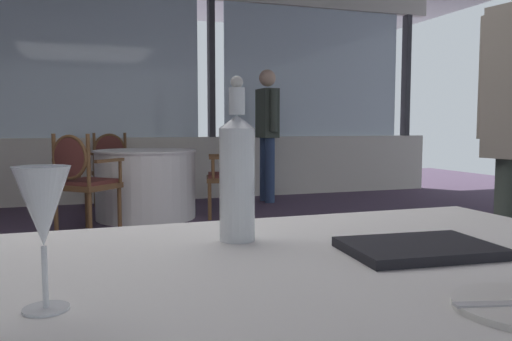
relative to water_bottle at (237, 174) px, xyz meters
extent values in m
plane|color=#47384C|center=(-0.16, 1.41, -0.89)|extent=(15.53, 15.53, 0.00)
cube|color=silver|center=(-0.16, 5.89, -0.47)|extent=(10.03, 0.12, 0.85)
cube|color=silver|center=(-0.16, 5.91, 0.89)|extent=(2.77, 0.02, 1.86)
cube|color=silver|center=(2.98, 5.91, 0.89)|extent=(2.77, 0.02, 1.86)
cube|color=#333338|center=(1.41, 5.89, 0.89)|extent=(0.08, 0.14, 1.86)
cube|color=#333338|center=(4.55, 5.89, 0.89)|extent=(0.08, 0.14, 1.86)
cube|color=white|center=(0.08, -0.24, -0.16)|extent=(1.49, 0.98, 0.02)
cylinder|color=white|center=(0.00, 0.00, -0.02)|extent=(0.08, 0.08, 0.25)
cone|color=white|center=(0.00, 0.00, 0.12)|extent=(0.08, 0.08, 0.03)
cylinder|color=white|center=(0.00, 0.00, 0.16)|extent=(0.04, 0.04, 0.06)
sphere|color=silver|center=(0.00, 0.00, 0.20)|extent=(0.03, 0.03, 0.03)
cylinder|color=white|center=(-0.38, -0.34, -0.15)|extent=(0.06, 0.06, 0.00)
cylinder|color=white|center=(-0.38, -0.34, -0.10)|extent=(0.01, 0.01, 0.09)
cone|color=white|center=(-0.38, -0.34, 0.00)|extent=(0.08, 0.08, 0.11)
cube|color=black|center=(0.32, -0.23, -0.14)|extent=(0.31, 0.23, 0.02)
cylinder|color=white|center=(0.34, 4.56, -0.16)|extent=(1.10, 1.10, 0.02)
cylinder|color=white|center=(0.34, 4.56, -0.53)|extent=(1.06, 1.06, 0.72)
cube|color=brown|center=(0.09, 5.41, -0.48)|extent=(0.57, 0.57, 0.05)
cube|color=brown|center=(0.09, 5.41, -0.43)|extent=(0.53, 0.53, 0.04)
cylinder|color=brown|center=(0.33, 5.28, -0.70)|extent=(0.04, 0.04, 0.39)
cylinder|color=brown|center=(-0.05, 5.16, -0.70)|extent=(0.04, 0.04, 0.39)
cylinder|color=brown|center=(0.22, 5.66, -0.70)|extent=(0.04, 0.04, 0.39)
cylinder|color=brown|center=(-0.16, 5.55, -0.70)|extent=(0.04, 0.04, 0.39)
cylinder|color=brown|center=(0.22, 5.66, -0.21)|extent=(0.04, 0.04, 0.47)
cylinder|color=brown|center=(-0.16, 5.55, -0.21)|extent=(0.04, 0.04, 0.47)
ellipsoid|color=brown|center=(0.02, 5.62, -0.19)|extent=(0.39, 0.16, 0.40)
torus|color=brown|center=(0.02, 5.62, -0.19)|extent=(0.40, 0.15, 0.41)
cube|color=brown|center=(0.33, 5.47, -0.23)|extent=(0.14, 0.36, 0.03)
cylinder|color=brown|center=(0.37, 5.33, -0.34)|extent=(0.03, 0.03, 0.22)
cube|color=brown|center=(-0.15, 5.32, -0.23)|extent=(0.14, 0.36, 0.03)
cylinder|color=brown|center=(-0.11, 5.19, -0.34)|extent=(0.03, 0.03, 0.22)
cube|color=brown|center=(-0.27, 3.92, -0.45)|extent=(0.65, 0.65, 0.05)
cube|color=brown|center=(-0.27, 3.92, -0.41)|extent=(0.60, 0.60, 0.04)
cylinder|color=brown|center=(-0.28, 4.20, -0.68)|extent=(0.04, 0.04, 0.42)
cylinder|color=brown|center=(0.01, 3.92, -0.68)|extent=(0.04, 0.04, 0.42)
cylinder|color=brown|center=(-0.55, 3.91, -0.68)|extent=(0.04, 0.04, 0.42)
cylinder|color=brown|center=(-0.26, 3.63, -0.68)|extent=(0.04, 0.04, 0.42)
cylinder|color=brown|center=(-0.55, 3.91, -0.19)|extent=(0.04, 0.04, 0.46)
cylinder|color=brown|center=(-0.26, 3.63, -0.19)|extent=(0.04, 0.04, 0.46)
ellipsoid|color=brown|center=(-0.42, 3.76, -0.17)|extent=(0.32, 0.30, 0.39)
torus|color=brown|center=(-0.42, 3.76, -0.17)|extent=(0.32, 0.30, 0.40)
cube|color=brown|center=(-0.44, 4.10, -0.21)|extent=(0.28, 0.29, 0.03)
cylinder|color=brown|center=(-0.34, 4.20, -0.32)|extent=(0.03, 0.03, 0.22)
cube|color=brown|center=(-0.07, 3.76, -0.21)|extent=(0.28, 0.29, 0.03)
cylinder|color=brown|center=(0.02, 3.86, -0.32)|extent=(0.03, 0.03, 0.22)
cube|color=brown|center=(1.21, 4.36, -0.47)|extent=(0.55, 0.55, 0.05)
cube|color=brown|center=(1.21, 4.36, -0.43)|extent=(0.51, 0.51, 0.04)
cylinder|color=brown|center=(0.96, 4.21, -0.70)|extent=(0.04, 0.04, 0.40)
cylinder|color=brown|center=(1.06, 4.60, -0.70)|extent=(0.04, 0.04, 0.40)
cylinder|color=brown|center=(1.35, 4.12, -0.70)|extent=(0.04, 0.04, 0.40)
cylinder|color=brown|center=(1.45, 4.51, -0.70)|extent=(0.04, 0.04, 0.40)
cylinder|color=brown|center=(1.35, 4.12, -0.19)|extent=(0.04, 0.04, 0.52)
cylinder|color=brown|center=(1.45, 4.51, -0.19)|extent=(0.04, 0.04, 0.52)
ellipsoid|color=brown|center=(1.41, 4.31, -0.16)|extent=(0.14, 0.39, 0.44)
torus|color=brown|center=(1.41, 4.31, -0.16)|extent=(0.13, 0.44, 0.45)
cube|color=brown|center=(1.13, 4.12, -0.23)|extent=(0.37, 0.12, 0.03)
cylinder|color=brown|center=(0.99, 4.15, -0.34)|extent=(0.03, 0.03, 0.22)
cube|color=brown|center=(1.24, 4.60, -0.23)|extent=(0.37, 0.12, 0.03)
cylinder|color=brown|center=(1.11, 4.64, -0.34)|extent=(0.03, 0.03, 0.22)
cylinder|color=#334770|center=(2.01, 5.37, -0.47)|extent=(0.13, 0.13, 0.85)
cylinder|color=#334770|center=(2.01, 5.19, -0.47)|extent=(0.13, 0.13, 0.85)
cube|color=#424C42|center=(2.01, 5.28, 0.27)|extent=(0.21, 0.37, 0.64)
sphere|color=beige|center=(2.01, 5.28, 0.73)|extent=(0.22, 0.22, 0.22)
cylinder|color=#424C42|center=(2.00, 5.50, 0.30)|extent=(0.09, 0.09, 0.54)
cylinder|color=#424C42|center=(2.02, 5.06, 0.30)|extent=(0.09, 0.09, 0.54)
cylinder|color=#424C42|center=(1.45, 0.66, -0.46)|extent=(0.13, 0.13, 0.86)
cylinder|color=gray|center=(1.43, 0.79, 0.32)|extent=(0.09, 0.09, 0.55)
camera|label=1|loc=(-0.33, -1.11, 0.11)|focal=36.28mm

